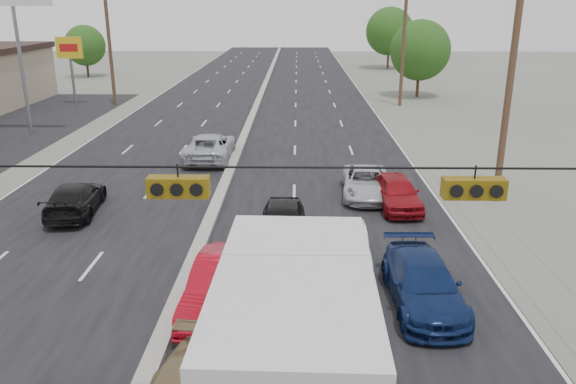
# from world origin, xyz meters

# --- Properties ---
(road_surface) EXTENTS (20.00, 160.00, 0.02)m
(road_surface) POSITION_xyz_m (0.00, 30.00, 0.00)
(road_surface) COLOR black
(road_surface) RESTS_ON ground
(center_median) EXTENTS (0.50, 160.00, 0.20)m
(center_median) POSITION_xyz_m (0.00, 30.00, 0.10)
(center_median) COLOR gray
(center_median) RESTS_ON ground
(utility_pole_left_c) EXTENTS (1.60, 0.30, 10.00)m
(utility_pole_left_c) POSITION_xyz_m (-12.50, 40.00, 5.11)
(utility_pole_left_c) COLOR #422D1E
(utility_pole_left_c) RESTS_ON ground
(utility_pole_right_b) EXTENTS (1.60, 0.30, 10.00)m
(utility_pole_right_b) POSITION_xyz_m (12.50, 15.00, 5.11)
(utility_pole_right_b) COLOR #422D1E
(utility_pole_right_b) RESTS_ON ground
(utility_pole_right_c) EXTENTS (1.60, 0.30, 10.00)m
(utility_pole_right_c) POSITION_xyz_m (12.50, 40.00, 5.11)
(utility_pole_right_c) COLOR #422D1E
(utility_pole_right_c) RESTS_ON ground
(traffic_signals) EXTENTS (25.00, 0.30, 0.54)m
(traffic_signals) POSITION_xyz_m (1.40, 0.00, 5.49)
(traffic_signals) COLOR black
(traffic_signals) RESTS_ON ground
(pole_sign_far) EXTENTS (2.20, 0.25, 6.00)m
(pole_sign_far) POSITION_xyz_m (-16.00, 40.00, 4.41)
(pole_sign_far) COLOR slate
(pole_sign_far) RESTS_ON ground
(tree_left_far) EXTENTS (4.80, 4.80, 6.12)m
(tree_left_far) POSITION_xyz_m (-22.00, 60.00, 3.72)
(tree_left_far) COLOR #382619
(tree_left_far) RESTS_ON ground
(tree_right_mid) EXTENTS (5.60, 5.60, 7.14)m
(tree_right_mid) POSITION_xyz_m (15.00, 45.00, 4.34)
(tree_right_mid) COLOR #382619
(tree_right_mid) RESTS_ON ground
(tree_right_far) EXTENTS (6.40, 6.40, 8.16)m
(tree_right_far) POSITION_xyz_m (16.00, 70.00, 4.96)
(tree_right_far) COLOR #382619
(tree_right_far) RESTS_ON ground
(box_truck) EXTENTS (2.92, 7.84, 3.94)m
(box_truck) POSITION_xyz_m (3.50, 0.43, 2.02)
(box_truck) COLOR black
(box_truck) RESTS_ON ground
(red_sedan) EXTENTS (2.07, 4.73, 1.51)m
(red_sedan) POSITION_xyz_m (1.40, 5.34, 0.76)
(red_sedan) COLOR #A60A18
(red_sedan) RESTS_ON ground
(queue_car_a) EXTENTS (1.75, 4.24, 1.44)m
(queue_car_a) POSITION_xyz_m (3.00, 10.24, 0.72)
(queue_car_a) COLOR black
(queue_car_a) RESTS_ON ground
(queue_car_b) EXTENTS (1.38, 3.80, 1.24)m
(queue_car_b) POSITION_xyz_m (5.22, 8.50, 0.62)
(queue_car_b) COLOR white
(queue_car_b) RESTS_ON ground
(queue_car_c) EXTENTS (2.39, 4.71, 1.28)m
(queue_car_c) POSITION_xyz_m (6.70, 15.49, 0.64)
(queue_car_c) COLOR silver
(queue_car_c) RESTS_ON ground
(queue_car_d) EXTENTS (2.00, 4.76, 1.37)m
(queue_car_d) POSITION_xyz_m (7.21, 5.63, 0.69)
(queue_car_d) COLOR #0F204D
(queue_car_d) RESTS_ON ground
(queue_car_e) EXTENTS (1.93, 4.22, 1.40)m
(queue_car_e) POSITION_xyz_m (7.84, 13.95, 0.70)
(queue_car_e) COLOR maroon
(queue_car_e) RESTS_ON ground
(oncoming_near) EXTENTS (2.35, 4.70, 1.31)m
(oncoming_near) POSITION_xyz_m (-5.79, 13.05, 0.66)
(oncoming_near) COLOR black
(oncoming_near) RESTS_ON ground
(oncoming_far) EXTENTS (2.49, 5.40, 1.50)m
(oncoming_far) POSITION_xyz_m (-1.40, 21.76, 0.75)
(oncoming_far) COLOR #B5B9BE
(oncoming_far) RESTS_ON ground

